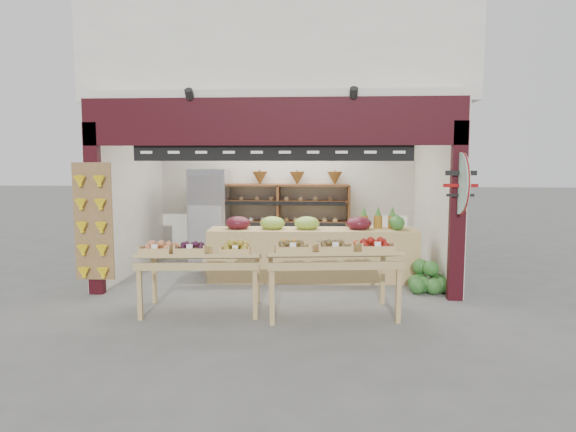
{
  "coord_description": "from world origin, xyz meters",
  "views": [
    {
      "loc": [
        0.75,
        -8.7,
        2.11
      ],
      "look_at": [
        0.19,
        -0.2,
        1.15
      ],
      "focal_mm": 32.0,
      "sensor_mm": 36.0,
      "label": 1
    }
  ],
  "objects_px": {
    "back_shelving": "(278,206)",
    "display_table_left": "(194,253)",
    "refrigerator": "(209,216)",
    "display_table_right": "(331,251)",
    "mid_counter": "(312,252)",
    "cardboard_stack": "(229,258)",
    "watermelon_pile": "(428,280)"
  },
  "relations": [
    {
      "from": "back_shelving",
      "to": "display_table_left",
      "type": "xyz_separation_m",
      "value": [
        -0.86,
        -3.78,
        -0.3
      ]
    },
    {
      "from": "refrigerator",
      "to": "display_table_right",
      "type": "distance_m",
      "value": 4.06
    },
    {
      "from": "mid_counter",
      "to": "display_table_right",
      "type": "relative_size",
      "value": 1.96
    },
    {
      "from": "mid_counter",
      "to": "cardboard_stack",
      "type": "bearing_deg",
      "value": 161.63
    },
    {
      "from": "cardboard_stack",
      "to": "display_table_left",
      "type": "bearing_deg",
      "value": -91.25
    },
    {
      "from": "back_shelving",
      "to": "mid_counter",
      "type": "distance_m",
      "value": 2.11
    },
    {
      "from": "display_table_left",
      "to": "refrigerator",
      "type": "bearing_deg",
      "value": 98.65
    },
    {
      "from": "back_shelving",
      "to": "display_table_left",
      "type": "height_order",
      "value": "back_shelving"
    },
    {
      "from": "refrigerator",
      "to": "mid_counter",
      "type": "height_order",
      "value": "refrigerator"
    },
    {
      "from": "refrigerator",
      "to": "display_table_right",
      "type": "height_order",
      "value": "refrigerator"
    },
    {
      "from": "refrigerator",
      "to": "display_table_right",
      "type": "bearing_deg",
      "value": -56.62
    },
    {
      "from": "back_shelving",
      "to": "watermelon_pile",
      "type": "relative_size",
      "value": 4.32
    },
    {
      "from": "display_table_left",
      "to": "mid_counter",
      "type": "bearing_deg",
      "value": 50.16
    },
    {
      "from": "cardboard_stack",
      "to": "display_table_left",
      "type": "xyz_separation_m",
      "value": [
        -0.05,
        -2.42,
        0.53
      ]
    },
    {
      "from": "watermelon_pile",
      "to": "refrigerator",
      "type": "bearing_deg",
      "value": 153.52
    },
    {
      "from": "refrigerator",
      "to": "mid_counter",
      "type": "xyz_separation_m",
      "value": [
        2.09,
        -1.32,
        -0.46
      ]
    },
    {
      "from": "display_table_left",
      "to": "display_table_right",
      "type": "bearing_deg",
      "value": -1.62
    },
    {
      "from": "refrigerator",
      "to": "watermelon_pile",
      "type": "height_order",
      "value": "refrigerator"
    },
    {
      "from": "back_shelving",
      "to": "refrigerator",
      "type": "xyz_separation_m",
      "value": [
        -1.35,
        -0.55,
        -0.16
      ]
    },
    {
      "from": "back_shelving",
      "to": "refrigerator",
      "type": "distance_m",
      "value": 1.47
    },
    {
      "from": "display_table_left",
      "to": "back_shelving",
      "type": "bearing_deg",
      "value": 77.22
    },
    {
      "from": "back_shelving",
      "to": "cardboard_stack",
      "type": "bearing_deg",
      "value": -120.59
    },
    {
      "from": "mid_counter",
      "to": "display_table_right",
      "type": "height_order",
      "value": "mid_counter"
    },
    {
      "from": "refrigerator",
      "to": "back_shelving",
      "type": "bearing_deg",
      "value": 19.69
    },
    {
      "from": "refrigerator",
      "to": "cardboard_stack",
      "type": "distance_m",
      "value": 1.19
    },
    {
      "from": "back_shelving",
      "to": "display_table_right",
      "type": "distance_m",
      "value": 3.98
    },
    {
      "from": "display_table_left",
      "to": "display_table_right",
      "type": "xyz_separation_m",
      "value": [
        1.9,
        -0.05,
        0.06
      ]
    },
    {
      "from": "display_table_left",
      "to": "watermelon_pile",
      "type": "xyz_separation_m",
      "value": [
        3.47,
        1.26,
        -0.63
      ]
    },
    {
      "from": "refrigerator",
      "to": "cardboard_stack",
      "type": "bearing_deg",
      "value": -58.68
    },
    {
      "from": "refrigerator",
      "to": "watermelon_pile",
      "type": "relative_size",
      "value": 2.76
    },
    {
      "from": "display_table_left",
      "to": "watermelon_pile",
      "type": "distance_m",
      "value": 3.74
    },
    {
      "from": "back_shelving",
      "to": "watermelon_pile",
      "type": "distance_m",
      "value": 3.75
    }
  ]
}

